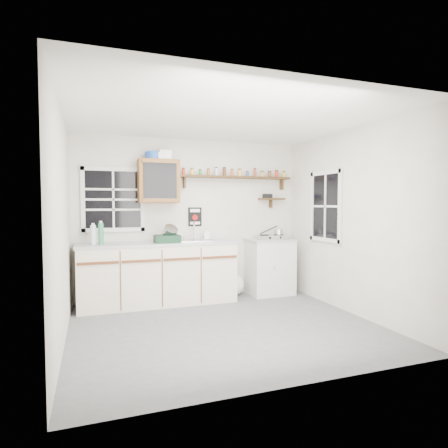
# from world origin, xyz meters

# --- Properties ---
(room) EXTENTS (3.64, 3.24, 2.54)m
(room) POSITION_xyz_m (0.00, 0.00, 1.25)
(room) COLOR #515154
(room) RESTS_ON ground
(main_cabinet) EXTENTS (2.31, 0.63, 0.92)m
(main_cabinet) POSITION_xyz_m (-0.58, 1.30, 0.46)
(main_cabinet) COLOR beige
(main_cabinet) RESTS_ON floor
(right_cabinet) EXTENTS (0.73, 0.57, 0.91)m
(right_cabinet) POSITION_xyz_m (1.25, 1.32, 0.46)
(right_cabinet) COLOR silver
(right_cabinet) RESTS_ON floor
(sink) EXTENTS (0.52, 0.44, 0.29)m
(sink) POSITION_xyz_m (-0.05, 1.30, 0.93)
(sink) COLOR #B9B9BD
(sink) RESTS_ON main_cabinet
(upper_cabinet) EXTENTS (0.60, 0.32, 0.65)m
(upper_cabinet) POSITION_xyz_m (-0.55, 1.44, 1.82)
(upper_cabinet) COLOR brown
(upper_cabinet) RESTS_ON wall_back
(upper_cabinet_clutter) EXTENTS (0.39, 0.24, 0.14)m
(upper_cabinet_clutter) POSITION_xyz_m (-0.56, 1.44, 2.21)
(upper_cabinet_clutter) COLOR #1947A6
(upper_cabinet_clutter) RESTS_ON upper_cabinet
(spice_shelf) EXTENTS (1.91, 0.18, 0.35)m
(spice_shelf) POSITION_xyz_m (0.74, 1.51, 1.93)
(spice_shelf) COLOR black
(spice_shelf) RESTS_ON wall_back
(secondary_shelf) EXTENTS (0.45, 0.16, 0.24)m
(secondary_shelf) POSITION_xyz_m (1.36, 1.52, 1.58)
(secondary_shelf) COLOR black
(secondary_shelf) RESTS_ON wall_back
(warning_sign) EXTENTS (0.22, 0.02, 0.30)m
(warning_sign) POSITION_xyz_m (0.05, 1.59, 1.28)
(warning_sign) COLOR black
(warning_sign) RESTS_ON wall_back
(window_back) EXTENTS (0.93, 0.03, 0.98)m
(window_back) POSITION_xyz_m (-1.20, 1.59, 1.55)
(window_back) COLOR black
(window_back) RESTS_ON wall_back
(window_right) EXTENTS (0.03, 0.78, 1.08)m
(window_right) POSITION_xyz_m (1.79, 0.55, 1.45)
(window_right) COLOR black
(window_right) RESTS_ON wall_back
(water_bottles) EXTENTS (0.18, 0.10, 0.33)m
(water_bottles) POSITION_xyz_m (-1.44, 1.30, 1.07)
(water_bottles) COLOR silver
(water_bottles) RESTS_ON main_cabinet
(dish_rack) EXTENTS (0.37, 0.29, 0.27)m
(dish_rack) POSITION_xyz_m (-0.46, 1.21, 1.01)
(dish_rack) COLOR black
(dish_rack) RESTS_ON main_cabinet
(soap_bottle) EXTENTS (0.12, 0.12, 0.20)m
(soap_bottle) POSITION_xyz_m (0.20, 1.43, 1.02)
(soap_bottle) COLOR white
(soap_bottle) RESTS_ON main_cabinet
(rag) EXTENTS (0.16, 0.14, 0.02)m
(rag) POSITION_xyz_m (0.16, 1.19, 0.93)
(rag) COLOR maroon
(rag) RESTS_ON main_cabinet
(hotplate) EXTENTS (0.54, 0.31, 0.08)m
(hotplate) POSITION_xyz_m (1.27, 1.31, 0.94)
(hotplate) COLOR #B9B9BD
(hotplate) RESTS_ON right_cabinet
(saucepan) EXTENTS (0.35, 0.21, 0.15)m
(saucepan) POSITION_xyz_m (1.39, 1.31, 1.02)
(saucepan) COLOR #B9B9BD
(saucepan) RESTS_ON hotplate
(trash_bag) EXTENTS (0.37, 0.34, 0.43)m
(trash_bag) POSITION_xyz_m (0.65, 1.40, 0.18)
(trash_bag) COLOR white
(trash_bag) RESTS_ON floor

